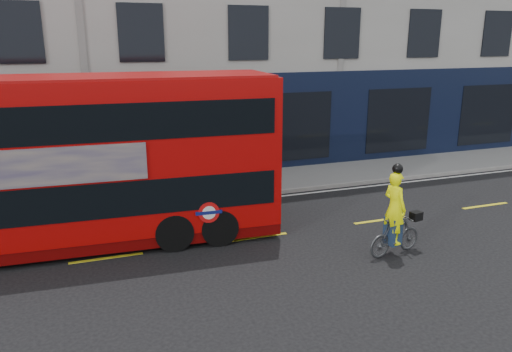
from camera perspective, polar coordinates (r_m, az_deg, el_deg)
name	(u,v)px	position (r m, az deg, el deg)	size (l,w,h in m)	color
ground	(111,285)	(11.86, -16.26, -11.90)	(120.00, 120.00, 0.00)	black
pavement	(97,198)	(17.88, -17.73, -2.38)	(60.00, 3.00, 0.12)	slate
kerb	(99,212)	(16.45, -17.49, -3.89)	(60.00, 0.12, 0.13)	gray
road_edge_line	(100,216)	(16.19, -17.42, -4.44)	(58.00, 0.10, 0.01)	silver
lane_dashes	(106,258)	(13.21, -16.72, -8.98)	(58.00, 0.12, 0.01)	yellow
bus	(65,162)	(13.61, -20.96, 1.47)	(11.10, 3.06, 4.43)	#AB0706
cyclist	(395,224)	(13.04, 15.61, -5.30)	(1.70, 0.76, 2.40)	#3F4144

